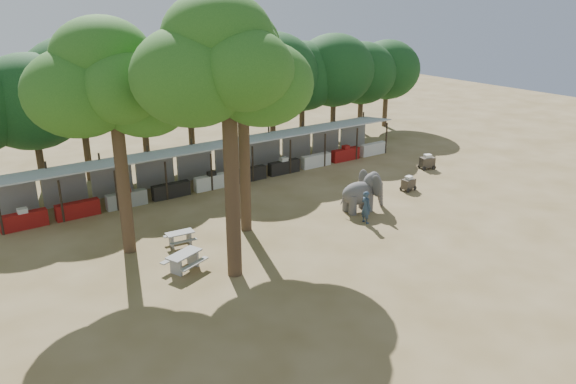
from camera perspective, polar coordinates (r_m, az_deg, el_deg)
ground at (r=27.21m, az=7.84°, el=-6.47°), size 100.00×100.00×0.00m
vendor_stalls at (r=37.35m, az=-6.56°, el=2.85°), size 28.00×2.99×2.80m
yard_tree_left at (r=26.33m, az=-17.82°, el=10.66°), size 7.10×6.90×11.02m
yard_tree_center at (r=22.77m, az=-6.69°, el=12.75°), size 7.10×6.90×12.04m
yard_tree_back at (r=27.77m, az=-5.15°, el=12.64°), size 7.10×6.90×11.36m
backdrop_trees at (r=40.90m, az=-10.34°, el=10.36°), size 46.46×5.95×8.33m
elephant at (r=32.43m, az=7.64°, el=0.02°), size 2.92×2.21×2.20m
handler at (r=30.69m, az=7.93°, el=-1.53°), size 0.46×0.67×1.81m
picnic_table_near at (r=25.91m, az=-10.49°, el=-6.71°), size 2.07×1.98×0.82m
picnic_table_far at (r=28.43m, az=-10.91°, el=-4.48°), size 1.47×1.35×0.68m
cart_front at (r=36.38m, az=12.14°, el=0.87°), size 1.02×0.72×0.94m
cart_back at (r=41.13m, az=13.96°, el=3.00°), size 1.25×1.01×1.06m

